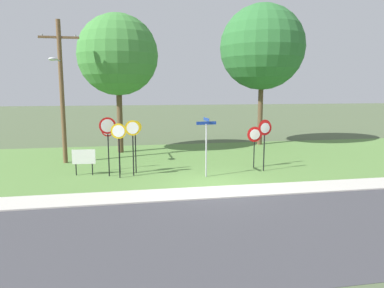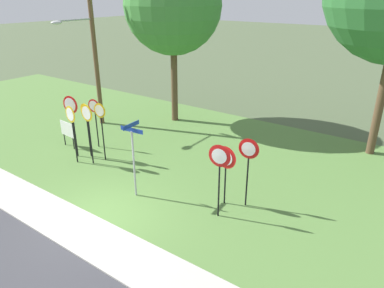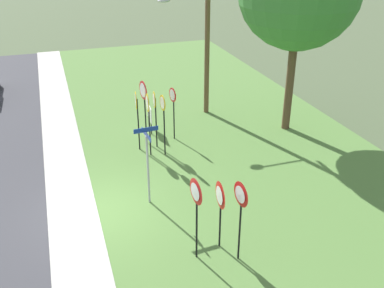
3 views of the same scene
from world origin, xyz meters
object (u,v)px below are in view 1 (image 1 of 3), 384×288
yield_sign_near_left (265,132)px  yield_sign_near_right (265,133)px  stop_sign_near_left (133,136)px  utility_pole (61,87)px  oak_tree_right (262,47)px  stop_sign_center_tall (108,138)px  stop_sign_far_left (108,133)px  stop_sign_far_right (119,139)px  stop_sign_far_center (119,138)px  notice_board (84,158)px  yield_sign_far_left (255,138)px  street_name_post (206,142)px  oak_tree_left (118,55)px  stop_sign_near_right (135,136)px

yield_sign_near_left → yield_sign_near_right: bearing=-118.7°
stop_sign_near_left → utility_pole: (-3.70, 3.63, 2.30)m
yield_sign_near_right → oak_tree_right: (3.06, 8.44, 5.17)m
stop_sign_center_tall → oak_tree_right: (10.78, 6.83, 5.41)m
stop_sign_far_left → stop_sign_far_right: 0.68m
stop_sign_far_center → yield_sign_near_right: bearing=1.2°
stop_sign_near_left → stop_sign_center_tall: stop_sign_near_left is taller
notice_board → oak_tree_right: 15.47m
utility_pole → yield_sign_far_left: bearing=-17.1°
yield_sign_far_left → street_name_post: 3.22m
oak_tree_left → oak_tree_right: size_ratio=0.87×
stop_sign_far_left → notice_board: size_ratio=2.25×
stop_sign_far_left → oak_tree_right: (10.72, 8.11, 5.03)m
stop_sign_near_left → yield_sign_near_right: stop_sign_near_left is taller
stop_sign_far_center → yield_sign_far_left: bearing=7.6°
stop_sign_near_right → stop_sign_near_left: bearing=-107.0°
stop_sign_far_center → yield_sign_far_left: 6.93m
utility_pole → notice_board: bearing=-66.0°
stop_sign_near_left → stop_sign_near_right: 0.60m
stop_sign_far_left → oak_tree_left: size_ratio=0.32×
stop_sign_near_right → stop_sign_far_right: 1.19m
yield_sign_near_left → oak_tree_right: (2.62, 7.34, 5.22)m
street_name_post → stop_sign_far_right: bearing=168.4°
stop_sign_near_right → oak_tree_left: bearing=93.4°
stop_sign_center_tall → utility_pole: 4.23m
stop_sign_near_right → yield_sign_near_left: size_ratio=1.03×
stop_sign_far_right → utility_pole: bearing=135.7°
stop_sign_near_right → yield_sign_near_right: 6.43m
stop_sign_near_left → notice_board: size_ratio=2.13×
stop_sign_near_left → stop_sign_far_center: (-0.65, 0.43, -0.15)m
stop_sign_near_left → stop_sign_center_tall: (-1.21, 1.37, -0.25)m
stop_sign_center_tall → oak_tree_left: bearing=74.5°
stop_sign_near_left → stop_sign_far_right: 0.73m
stop_sign_center_tall → utility_pole: bearing=128.1°
stop_sign_near_right → yield_sign_near_right: stop_sign_near_right is taller
stop_sign_far_right → oak_tree_right: 14.30m
yield_sign_near_right → street_name_post: bearing=-176.5°
stop_sign_far_right → yield_sign_near_right: 7.16m
stop_sign_far_left → stop_sign_near_left: bearing=-13.5°
stop_sign_far_center → stop_sign_center_tall: (-0.56, 0.94, -0.11)m
stop_sign_far_left → stop_sign_far_right: size_ratio=1.10×
stop_sign_near_left → stop_sign_far_center: stop_sign_near_left is taller
stop_sign_center_tall → stop_sign_far_center: bearing=-68.7°
stop_sign_near_left → stop_sign_center_tall: bearing=135.2°
stop_sign_near_right → yield_sign_near_right: bearing=-11.3°
stop_sign_far_right → yield_sign_far_left: bearing=15.3°
stop_sign_far_center → oak_tree_right: oak_tree_right is taller
street_name_post → stop_sign_near_right: bearing=152.0°
stop_sign_far_left → notice_board: (-1.19, 0.48, -1.23)m
stop_sign_far_center → utility_pole: (-3.06, 3.20, 2.45)m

